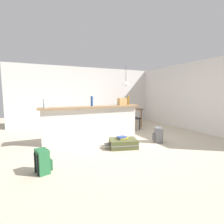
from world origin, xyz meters
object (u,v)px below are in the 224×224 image
bottle_blue (92,101)px  dining_table (127,111)px  bottle_amber (128,100)px  backpack_green (43,161)px  suitcase_flat_olive (123,143)px  dining_chair_near_partition (132,116)px  pendant_lamp (126,83)px  backpack_grey (158,135)px  book_stack (123,138)px  grocery_bag (122,101)px  bottle_clear (45,104)px

bottle_blue → dining_table: bearing=35.2°
bottle_amber → backpack_green: bearing=-148.4°
dining_table → suitcase_flat_olive: (-1.40, -2.30, -0.54)m
suitcase_flat_olive → dining_chair_near_partition: bearing=52.8°
pendant_lamp → suitcase_flat_olive: size_ratio=0.94×
backpack_grey → backpack_green: same height
dining_chair_near_partition → pendant_lamp: 1.41m
book_stack → grocery_bag: bearing=62.8°
bottle_amber → book_stack: bearing=-126.4°
dining_table → dining_chair_near_partition: 0.54m
dining_chair_near_partition → suitcase_flat_olive: size_ratio=1.05×
suitcase_flat_olive → book_stack: (0.00, 0.04, 0.14)m
dining_table → book_stack: (-1.40, -2.27, -0.39)m
bottle_clear → backpack_green: (-0.14, -1.51, -0.92)m
bottle_blue → suitcase_flat_olive: 1.50m
backpack_grey → backpack_green: (-3.03, -0.61, 0.00)m
suitcase_flat_olive → backpack_green: (-1.91, -0.61, 0.09)m
grocery_bag → book_stack: size_ratio=0.92×
backpack_green → backpack_grey: bearing=11.5°
grocery_bag → book_stack: bearing=-117.2°
dining_chair_near_partition → pendant_lamp: size_ratio=1.12×
dining_chair_near_partition → backpack_grey: 1.82m
grocery_bag → bottle_blue: bearing=-175.6°
bottle_blue → book_stack: bearing=-61.2°
dining_table → book_stack: bearing=-121.6°
suitcase_flat_olive → book_stack: book_stack is taller
bottle_blue → grocery_bag: (1.02, 0.08, -0.03)m
dining_table → backpack_grey: size_ratio=2.62×
book_stack → dining_table: bearing=58.4°
backpack_grey → grocery_bag: bearing=120.0°
suitcase_flat_olive → book_stack: size_ratio=3.13×
bottle_blue → dining_chair_near_partition: (1.86, 0.82, -0.63)m
suitcase_flat_olive → pendant_lamp: bearing=59.6°
bottle_blue → dining_table: 2.39m
dining_chair_near_partition → backpack_green: bearing=-143.8°
bottle_clear → backpack_green: size_ratio=0.54×
bottle_amber → pendant_lamp: size_ratio=0.35×
backpack_grey → bottle_blue: bearing=149.5°
bottle_clear → grocery_bag: bottle_clear is taller
dining_chair_near_partition → pendant_lamp: pendant_lamp is taller
grocery_bag → suitcase_flat_olive: grocery_bag is taller
grocery_bag → dining_table: 1.61m
backpack_green → book_stack: (1.92, 0.64, 0.05)m
grocery_bag → backpack_grey: size_ratio=0.62×
bottle_clear → dining_chair_near_partition: 3.30m
pendant_lamp → grocery_bag: bearing=-123.1°
dining_chair_near_partition → suitcase_flat_olive: dining_chair_near_partition is taller
bottle_blue → suitcase_flat_olive: (0.51, -0.96, -1.04)m
bottle_blue → dining_table: (1.90, 1.35, -0.50)m
grocery_bag → bottle_amber: bearing=-6.1°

